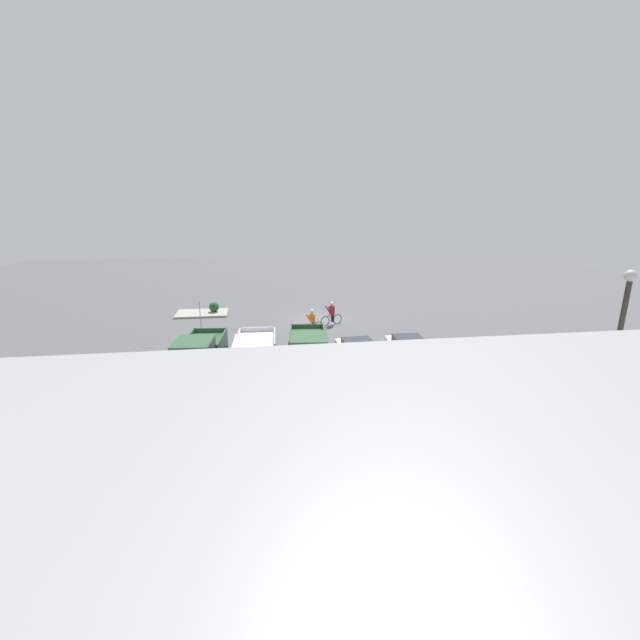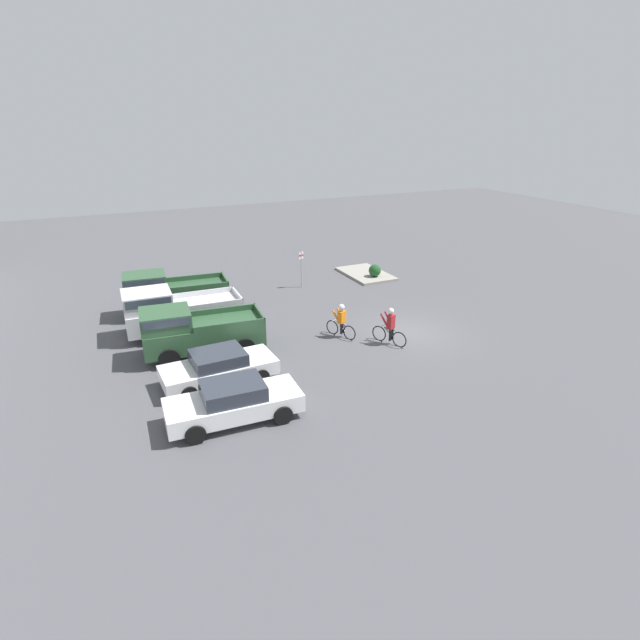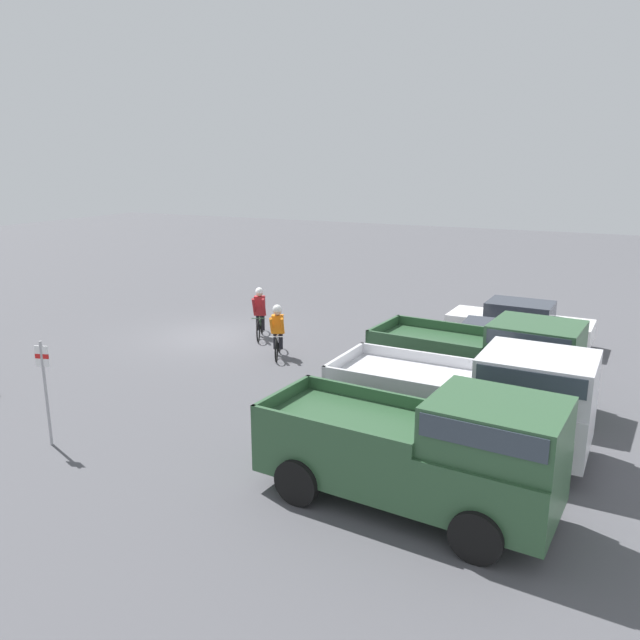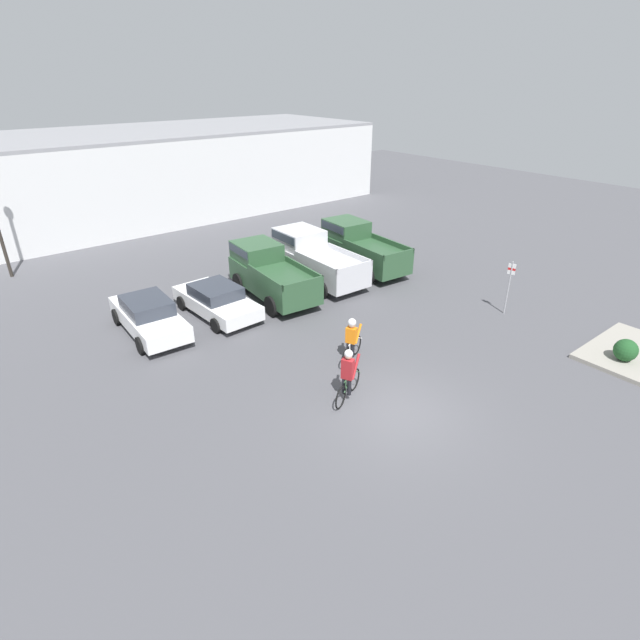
# 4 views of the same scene
# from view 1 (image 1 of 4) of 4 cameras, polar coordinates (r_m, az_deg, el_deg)

# --- Properties ---
(ground_plane) EXTENTS (80.00, 80.00, 0.00)m
(ground_plane) POSITION_cam_1_polar(r_m,az_deg,el_deg) (32.49, -0.06, 0.04)
(ground_plane) COLOR #4C4C51
(sedan_0) EXTENTS (2.06, 4.60, 1.41)m
(sedan_0) POSITION_cam_1_polar(r_m,az_deg,el_deg) (24.19, 11.82, -4.01)
(sedan_0) COLOR white
(sedan_0) RESTS_ON ground_plane
(sedan_1) EXTENTS (2.11, 4.43, 1.29)m
(sedan_1) POSITION_cam_1_polar(r_m,az_deg,el_deg) (23.64, 5.21, -4.35)
(sedan_1) COLOR white
(sedan_1) RESTS_ON ground_plane
(pickup_truck_0) EXTENTS (2.55, 5.19, 2.18)m
(pickup_truck_0) POSITION_cam_1_polar(r_m,az_deg,el_deg) (22.75, -1.59, -3.80)
(pickup_truck_0) COLOR #2D5133
(pickup_truck_0) RESTS_ON ground_plane
(pickup_truck_1) EXTENTS (2.43, 5.39, 2.22)m
(pickup_truck_1) POSITION_cam_1_polar(r_m,az_deg,el_deg) (22.30, -8.63, -4.37)
(pickup_truck_1) COLOR silver
(pickup_truck_1) RESTS_ON ground_plane
(pickup_truck_2) EXTENTS (2.48, 5.30, 2.23)m
(pickup_truck_2) POSITION_cam_1_polar(r_m,az_deg,el_deg) (22.74, -15.76, -4.37)
(pickup_truck_2) COLOR #2D5133
(pickup_truck_2) RESTS_ON ground_plane
(cyclist_0) EXTENTS (1.59, 0.77, 1.65)m
(cyclist_0) POSITION_cam_1_polar(r_m,az_deg,el_deg) (29.17, -1.08, -0.01)
(cyclist_0) COLOR black
(cyclist_0) RESTS_ON ground_plane
(cyclist_1) EXTENTS (1.68, 0.81, 1.75)m
(cyclist_1) POSITION_cam_1_polar(r_m,az_deg,el_deg) (30.95, 1.56, 0.93)
(cyclist_1) COLOR black
(cyclist_1) RESTS_ON ground_plane
(fire_lane_sign) EXTENTS (0.11, 0.30, 2.30)m
(fire_lane_sign) POSITION_cam_1_polar(r_m,az_deg,el_deg) (30.34, -15.72, 1.05)
(fire_lane_sign) COLOR #9E9EA3
(fire_lane_sign) RESTS_ON ground_plane
(lamppost) EXTENTS (0.36, 0.36, 6.68)m
(lamppost) POSITION_cam_1_polar(r_m,az_deg,el_deg) (16.49, 34.66, -4.01)
(lamppost) COLOR #2D2823
(lamppost) RESTS_ON ground_plane
(curb_island) EXTENTS (3.99, 2.50, 0.15)m
(curb_island) POSITION_cam_1_polar(r_m,az_deg,el_deg) (35.34, -15.44, 0.87)
(curb_island) COLOR gray
(curb_island) RESTS_ON ground_plane
(shrub) EXTENTS (0.78, 0.78, 0.78)m
(shrub) POSITION_cam_1_polar(r_m,az_deg,el_deg) (35.22, -13.95, 1.70)
(shrub) COLOR #1E4C23
(shrub) RESTS_ON curb_island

